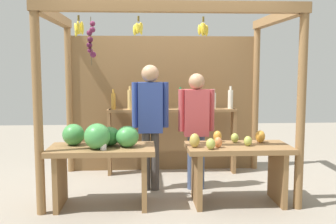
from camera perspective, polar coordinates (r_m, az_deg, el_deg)
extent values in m
plane|color=gray|center=(5.58, -0.12, -10.59)|extent=(12.00, 12.00, 0.00)
cylinder|color=olive|center=(4.58, -18.05, 0.28)|extent=(0.10, 0.10, 2.34)
cylinder|color=olive|center=(4.77, 18.42, 0.51)|extent=(0.10, 0.10, 2.34)
cylinder|color=olive|center=(6.38, -13.89, 2.09)|extent=(0.10, 0.10, 2.34)
cylinder|color=olive|center=(6.52, 12.37, 2.22)|extent=(0.10, 0.10, 2.34)
cube|color=olive|center=(4.46, 0.59, 14.77)|extent=(3.03, 0.12, 0.12)
cube|color=olive|center=(5.49, -15.99, 12.96)|extent=(0.12, 1.95, 0.12)
cube|color=olive|center=(5.65, 15.26, 12.79)|extent=(0.12, 1.95, 0.12)
cube|color=brown|center=(6.31, -0.62, 1.16)|extent=(2.93, 0.04, 2.11)
cylinder|color=brown|center=(4.64, -12.62, 12.92)|extent=(0.02, 0.02, 0.06)
ellipsoid|color=yellow|center=(4.63, -12.11, 11.59)|extent=(0.04, 0.07, 0.15)
ellipsoid|color=yellow|center=(4.65, -12.43, 11.61)|extent=(0.08, 0.05, 0.15)
ellipsoid|color=yellow|center=(4.65, -12.86, 11.29)|extent=(0.06, 0.07, 0.16)
ellipsoid|color=yellow|center=(4.62, -12.95, 11.44)|extent=(0.07, 0.08, 0.16)
ellipsoid|color=yellow|center=(4.59, -12.57, 11.63)|extent=(0.06, 0.04, 0.15)
cylinder|color=brown|center=(4.66, 5.04, 13.02)|extent=(0.02, 0.02, 0.06)
ellipsoid|color=gold|center=(4.65, 5.53, 11.44)|extent=(0.04, 0.06, 0.13)
ellipsoid|color=gold|center=(4.68, 5.32, 11.48)|extent=(0.06, 0.06, 0.13)
ellipsoid|color=gold|center=(4.68, 4.95, 11.78)|extent=(0.06, 0.04, 0.13)
ellipsoid|color=gold|center=(4.67, 4.70, 11.86)|extent=(0.07, 0.07, 0.14)
ellipsoid|color=gold|center=(4.65, 4.48, 11.57)|extent=(0.04, 0.07, 0.13)
ellipsoid|color=gold|center=(4.63, 4.88, 11.47)|extent=(0.05, 0.05, 0.13)
ellipsoid|color=gold|center=(4.61, 5.13, 11.80)|extent=(0.06, 0.04, 0.13)
ellipsoid|color=gold|center=(4.63, 5.33, 11.72)|extent=(0.06, 0.06, 0.13)
cylinder|color=brown|center=(4.61, -4.23, 13.10)|extent=(0.02, 0.02, 0.06)
ellipsoid|color=yellow|center=(4.60, -3.87, 11.91)|extent=(0.04, 0.08, 0.13)
ellipsoid|color=yellow|center=(4.62, -3.83, 11.80)|extent=(0.05, 0.05, 0.13)
ellipsoid|color=yellow|center=(4.63, -4.22, 11.76)|extent=(0.07, 0.04, 0.13)
ellipsoid|color=yellow|center=(4.62, -4.57, 11.60)|extent=(0.06, 0.06, 0.13)
ellipsoid|color=yellow|center=(4.59, -4.79, 11.53)|extent=(0.04, 0.05, 0.13)
ellipsoid|color=yellow|center=(4.58, -4.43, 11.75)|extent=(0.06, 0.06, 0.13)
ellipsoid|color=yellow|center=(4.56, -4.22, 11.85)|extent=(0.08, 0.04, 0.13)
ellipsoid|color=yellow|center=(4.58, -3.96, 11.65)|extent=(0.07, 0.06, 0.13)
cylinder|color=#4C422D|center=(4.71, -10.88, 9.87)|extent=(0.01, 0.01, 0.55)
sphere|color=#601E42|center=(4.71, -10.68, 12.26)|extent=(0.06, 0.06, 0.06)
sphere|color=#601E42|center=(4.69, -10.71, 11.44)|extent=(0.07, 0.07, 0.07)
sphere|color=#601E42|center=(4.73, -11.13, 10.99)|extent=(0.07, 0.07, 0.07)
sphere|color=#47142D|center=(4.71, -11.01, 10.11)|extent=(0.07, 0.07, 0.07)
sphere|color=#47142D|center=(4.73, -11.12, 9.33)|extent=(0.07, 0.07, 0.07)
sphere|color=#601E42|center=(4.74, -11.02, 8.59)|extent=(0.06, 0.06, 0.06)
sphere|color=#601E42|center=(4.68, -10.60, 8.04)|extent=(0.07, 0.07, 0.07)
cube|color=olive|center=(4.76, -9.40, -5.27)|extent=(1.23, 0.64, 0.06)
cube|color=olive|center=(4.92, -15.11, -9.27)|extent=(0.06, 0.58, 0.65)
cube|color=olive|center=(4.82, -3.40, -9.38)|extent=(0.06, 0.58, 0.65)
ellipsoid|color=#2D7533|center=(4.80, -8.34, -3.44)|extent=(0.28, 0.28, 0.22)
ellipsoid|color=#429347|center=(4.90, -13.30, -3.14)|extent=(0.36, 0.36, 0.25)
ellipsoid|color=#429347|center=(4.61, -10.04, -3.43)|extent=(0.33, 0.33, 0.29)
ellipsoid|color=#429347|center=(4.68, -5.81, -3.49)|extent=(0.35, 0.35, 0.25)
cylinder|color=white|center=(4.56, -9.18, -4.81)|extent=(0.07, 0.07, 0.09)
cube|color=olive|center=(4.86, 9.93, -5.02)|extent=(1.23, 0.64, 0.06)
cube|color=olive|center=(4.86, 4.11, -9.25)|extent=(0.06, 0.58, 0.65)
cube|color=olive|center=(5.08, 15.32, -8.77)|extent=(0.06, 0.58, 0.65)
ellipsoid|color=gold|center=(5.07, 13.00, -3.42)|extent=(0.14, 0.14, 0.15)
ellipsoid|color=#E07F47|center=(4.67, 7.15, -4.30)|extent=(0.13, 0.13, 0.12)
ellipsoid|color=gold|center=(5.01, 7.05, -3.47)|extent=(0.14, 0.14, 0.14)
ellipsoid|color=#A8B24C|center=(4.82, 11.30, -4.08)|extent=(0.13, 0.13, 0.12)
ellipsoid|color=#A8B24C|center=(4.57, 6.10, -4.53)|extent=(0.13, 0.13, 0.13)
ellipsoid|color=#B79E47|center=(4.65, 3.81, -4.06)|extent=(0.17, 0.17, 0.16)
ellipsoid|color=#A8B24C|center=(5.01, 9.48, -3.65)|extent=(0.13, 0.13, 0.12)
cube|color=olive|center=(6.15, -8.32, -4.26)|extent=(0.05, 0.20, 1.00)
cube|color=olive|center=(6.28, 9.30, -4.05)|extent=(0.05, 0.20, 1.00)
cube|color=olive|center=(6.07, 0.59, 0.25)|extent=(1.90, 0.22, 0.04)
cylinder|color=gold|center=(6.06, -7.78, 1.52)|extent=(0.07, 0.07, 0.24)
cylinder|color=gold|center=(6.05, -7.80, 2.95)|extent=(0.03, 0.03, 0.06)
cylinder|color=#D8B266|center=(6.05, -5.42, 1.77)|extent=(0.08, 0.08, 0.29)
cylinder|color=#D8B266|center=(6.03, -5.44, 3.43)|extent=(0.03, 0.03, 0.06)
cylinder|color=#D8B266|center=(6.04, -2.96, 1.76)|extent=(0.07, 0.07, 0.28)
cylinder|color=#D8B266|center=(6.03, -2.97, 3.39)|extent=(0.03, 0.03, 0.06)
cylinder|color=gold|center=(6.05, -0.65, 1.80)|extent=(0.07, 0.07, 0.29)
cylinder|color=gold|center=(6.04, -0.65, 3.47)|extent=(0.03, 0.03, 0.06)
cylinder|color=#338C4C|center=(6.07, 1.77, 1.73)|extent=(0.07, 0.07, 0.27)
cylinder|color=#338C4C|center=(6.06, 1.78, 3.30)|extent=(0.03, 0.03, 0.06)
cylinder|color=#994C1E|center=(6.10, 4.24, 1.68)|extent=(0.07, 0.07, 0.26)
cylinder|color=#994C1E|center=(6.09, 4.25, 3.18)|extent=(0.03, 0.03, 0.06)
cylinder|color=silver|center=(6.14, 6.56, 1.60)|extent=(0.06, 0.06, 0.24)
cylinder|color=silver|center=(6.13, 6.58, 3.00)|extent=(0.03, 0.03, 0.06)
cylinder|color=silver|center=(6.19, 8.87, 1.79)|extent=(0.08, 0.08, 0.28)
cylinder|color=silver|center=(6.17, 8.90, 3.38)|extent=(0.04, 0.04, 0.06)
cylinder|color=#494543|center=(5.36, -3.14, -7.02)|extent=(0.11, 0.11, 0.78)
cylinder|color=#494543|center=(5.36, -1.85, -7.00)|extent=(0.11, 0.11, 0.78)
cube|color=#2D428C|center=(5.24, -2.54, 0.66)|extent=(0.32, 0.19, 0.66)
cylinder|color=#2D428C|center=(5.24, -4.73, 1.00)|extent=(0.08, 0.08, 0.59)
cylinder|color=#2D428C|center=(5.24, -0.35, 1.03)|extent=(0.08, 0.08, 0.59)
sphere|color=tan|center=(5.21, -2.56, 5.50)|extent=(0.23, 0.23, 0.23)
cylinder|color=#48587C|center=(5.41, 3.37, -7.17)|extent=(0.11, 0.11, 0.73)
cylinder|color=#48587C|center=(5.43, 4.64, -7.14)|extent=(0.11, 0.11, 0.73)
cube|color=#BF474C|center=(5.30, 4.06, -0.09)|extent=(0.32, 0.19, 0.61)
cylinder|color=#BF474C|center=(5.27, 1.91, 0.22)|extent=(0.08, 0.08, 0.55)
cylinder|color=#BF474C|center=(5.33, 6.20, 0.25)|extent=(0.08, 0.08, 0.55)
sphere|color=tan|center=(5.27, 4.10, 4.36)|extent=(0.21, 0.21, 0.21)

